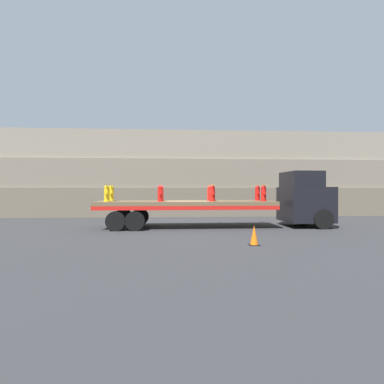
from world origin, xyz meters
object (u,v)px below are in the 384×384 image
(flatbed_trailer, at_px, (176,206))
(fire_hydrant_red_near_1, at_px, (160,194))
(fire_hydrant_yellow_near_0, at_px, (107,194))
(traffic_cone, at_px, (254,235))
(fire_hydrant_red_far_1, at_px, (161,193))
(fire_hydrant_red_near_3, at_px, (264,193))
(fire_hydrant_red_near_2, at_px, (212,193))
(truck_cab, at_px, (306,199))
(fire_hydrant_red_far_3, at_px, (257,193))
(fire_hydrant_yellow_far_0, at_px, (111,193))
(fire_hydrant_red_far_2, at_px, (210,193))

(flatbed_trailer, xyz_separation_m, fire_hydrant_red_near_1, (-0.79, -0.56, 0.66))
(fire_hydrant_yellow_near_0, xyz_separation_m, traffic_cone, (6.19, -4.67, -1.44))
(fire_hydrant_red_far_1, distance_m, fire_hydrant_red_near_3, 5.43)
(fire_hydrant_red_near_2, distance_m, fire_hydrant_red_near_3, 2.66)
(truck_cab, height_order, traffic_cone, truck_cab)
(truck_cab, bearing_deg, fire_hydrant_red_near_2, -173.85)
(flatbed_trailer, xyz_separation_m, fire_hydrant_red_near_3, (4.53, -0.56, 0.66))
(truck_cab, distance_m, fire_hydrant_red_far_3, 2.60)
(traffic_cone, bearing_deg, fire_hydrant_red_far_1, 121.39)
(fire_hydrant_yellow_far_0, distance_m, fire_hydrant_red_near_3, 8.05)
(fire_hydrant_yellow_far_0, height_order, fire_hydrant_red_near_1, same)
(truck_cab, xyz_separation_m, flatbed_trailer, (-7.04, 0.00, -0.34))
(fire_hydrant_red_far_2, distance_m, fire_hydrant_red_far_3, 2.66)
(fire_hydrant_yellow_near_0, relative_size, fire_hydrant_red_far_2, 1.00)
(fire_hydrant_yellow_far_0, bearing_deg, fire_hydrant_red_far_1, 0.00)
(fire_hydrant_red_far_1, bearing_deg, fire_hydrant_red_near_3, -11.84)
(fire_hydrant_red_near_1, xyz_separation_m, fire_hydrant_red_near_3, (5.31, 0.00, 0.00))
(fire_hydrant_red_near_3, relative_size, traffic_cone, 1.16)
(fire_hydrant_red_far_1, relative_size, fire_hydrant_red_far_2, 1.00)
(fire_hydrant_red_far_2, height_order, fire_hydrant_red_far_3, same)
(fire_hydrant_red_near_3, bearing_deg, fire_hydrant_red_near_1, 180.00)
(fire_hydrant_red_near_3, bearing_deg, fire_hydrant_yellow_far_0, 172.04)
(fire_hydrant_red_near_1, relative_size, fire_hydrant_red_far_1, 1.00)
(fire_hydrant_red_far_2, relative_size, traffic_cone, 1.16)
(flatbed_trailer, xyz_separation_m, fire_hydrant_red_far_3, (4.53, 0.56, 0.66))
(fire_hydrant_red_near_1, bearing_deg, truck_cab, 4.07)
(fire_hydrant_red_near_3, bearing_deg, fire_hydrant_red_far_3, 90.00)
(flatbed_trailer, bearing_deg, fire_hydrant_red_far_3, 7.01)
(fire_hydrant_red_near_1, height_order, fire_hydrant_red_far_1, same)
(fire_hydrant_red_near_2, distance_m, fire_hydrant_red_far_2, 1.11)
(truck_cab, distance_m, fire_hydrant_red_near_2, 5.21)
(fire_hydrant_red_near_3, height_order, fire_hydrant_red_far_3, same)
(fire_hydrant_red_near_3, bearing_deg, fire_hydrant_yellow_near_0, 180.00)
(fire_hydrant_yellow_far_0, bearing_deg, fire_hydrant_yellow_near_0, -90.00)
(fire_hydrant_red_far_3, distance_m, traffic_cone, 6.22)
(truck_cab, height_order, fire_hydrant_red_far_3, truck_cab)
(truck_cab, height_order, fire_hydrant_red_near_1, truck_cab)
(fire_hydrant_red_far_2, xyz_separation_m, traffic_cone, (0.87, -5.78, -1.44))
(fire_hydrant_yellow_near_0, bearing_deg, fire_hydrant_red_near_3, 0.00)
(fire_hydrant_yellow_far_0, relative_size, fire_hydrant_red_near_1, 1.00)
(fire_hydrant_red_far_3, xyz_separation_m, traffic_cone, (-1.79, -5.78, -1.44))
(fire_hydrant_red_near_1, distance_m, fire_hydrant_red_far_1, 1.11)
(fire_hydrant_red_far_2, bearing_deg, truck_cab, -6.15)
(truck_cab, relative_size, fire_hydrant_yellow_far_0, 3.56)
(fire_hydrant_red_far_1, distance_m, fire_hydrant_red_near_2, 2.88)
(fire_hydrant_yellow_near_0, distance_m, fire_hydrant_red_near_1, 2.66)
(fire_hydrant_yellow_near_0, bearing_deg, truck_cab, 3.04)
(fire_hydrant_yellow_far_0, relative_size, fire_hydrant_red_far_3, 1.00)
(fire_hydrant_red_near_1, relative_size, traffic_cone, 1.16)
(truck_cab, xyz_separation_m, fire_hydrant_red_near_3, (-2.51, -0.56, 0.32))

